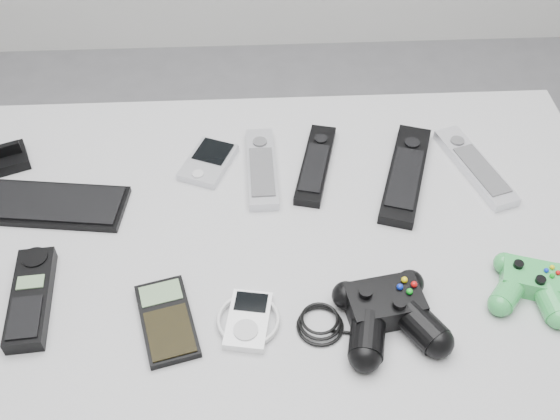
{
  "coord_description": "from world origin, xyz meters",
  "views": [
    {
      "loc": [
        0.05,
        -0.76,
        1.57
      ],
      "look_at": [
        0.08,
        -0.0,
        0.78
      ],
      "focal_mm": 42.0,
      "sensor_mm": 36.0,
      "label": 1
    }
  ],
  "objects_px": {
    "remote_silver_a": "(262,167)",
    "mp3_player": "(248,320)",
    "desk": "(284,255)",
    "pda_keyboard": "(56,205)",
    "remote_black_b": "(406,173)",
    "controller_green": "(530,284)",
    "remote_silver_b": "(475,166)",
    "controller_black": "(388,311)",
    "pda": "(208,162)",
    "calculator": "(167,320)",
    "cordless_handset": "(31,297)",
    "remote_black_a": "(316,164)"
  },
  "relations": [
    {
      "from": "remote_silver_a",
      "to": "mp3_player",
      "type": "distance_m",
      "value": 0.33
    },
    {
      "from": "desk",
      "to": "pda_keyboard",
      "type": "bearing_deg",
      "value": 169.65
    },
    {
      "from": "remote_black_b",
      "to": "controller_green",
      "type": "bearing_deg",
      "value": -43.26
    },
    {
      "from": "desk",
      "to": "remote_black_b",
      "type": "xyz_separation_m",
      "value": [
        0.23,
        0.12,
        0.08
      ]
    },
    {
      "from": "remote_silver_a",
      "to": "remote_silver_b",
      "type": "height_order",
      "value": "same"
    },
    {
      "from": "pda_keyboard",
      "to": "desk",
      "type": "bearing_deg",
      "value": -3.01
    },
    {
      "from": "remote_silver_b",
      "to": "desk",
      "type": "bearing_deg",
      "value": -177.36
    },
    {
      "from": "controller_black",
      "to": "controller_green",
      "type": "bearing_deg",
      "value": 1.26
    },
    {
      "from": "desk",
      "to": "controller_green",
      "type": "xyz_separation_m",
      "value": [
        0.37,
        -0.15,
        0.09
      ]
    },
    {
      "from": "remote_silver_a",
      "to": "pda_keyboard",
      "type": "bearing_deg",
      "value": -169.51
    },
    {
      "from": "pda",
      "to": "remote_silver_a",
      "type": "distance_m",
      "value": 0.1
    },
    {
      "from": "calculator",
      "to": "mp3_player",
      "type": "distance_m",
      "value": 0.12
    },
    {
      "from": "calculator",
      "to": "controller_black",
      "type": "relative_size",
      "value": 0.56
    },
    {
      "from": "remote_silver_b",
      "to": "mp3_player",
      "type": "xyz_separation_m",
      "value": [
        -0.42,
        -0.31,
        -0.0
      ]
    },
    {
      "from": "pda_keyboard",
      "to": "pda",
      "type": "distance_m",
      "value": 0.28
    },
    {
      "from": "pda_keyboard",
      "to": "calculator",
      "type": "distance_m",
      "value": 0.32
    },
    {
      "from": "controller_black",
      "to": "cordless_handset",
      "type": "bearing_deg",
      "value": 163.91
    },
    {
      "from": "mp3_player",
      "to": "remote_black_b",
      "type": "bearing_deg",
      "value": 55.92
    },
    {
      "from": "pda_keyboard",
      "to": "remote_silver_b",
      "type": "bearing_deg",
      "value": 11.85
    },
    {
      "from": "cordless_handset",
      "to": "remote_silver_b",
      "type": "bearing_deg",
      "value": 14.56
    },
    {
      "from": "remote_black_b",
      "to": "mp3_player",
      "type": "bearing_deg",
      "value": -115.61
    },
    {
      "from": "controller_black",
      "to": "desk",
      "type": "bearing_deg",
      "value": 117.13
    },
    {
      "from": "remote_silver_b",
      "to": "cordless_handset",
      "type": "distance_m",
      "value": 0.78
    },
    {
      "from": "remote_black_a",
      "to": "calculator",
      "type": "xyz_separation_m",
      "value": [
        -0.25,
        -0.33,
        -0.0
      ]
    },
    {
      "from": "remote_black_a",
      "to": "mp3_player",
      "type": "height_order",
      "value": "remote_black_a"
    },
    {
      "from": "remote_silver_b",
      "to": "calculator",
      "type": "distance_m",
      "value": 0.62
    },
    {
      "from": "remote_silver_a",
      "to": "calculator",
      "type": "relative_size",
      "value": 1.39
    },
    {
      "from": "desk",
      "to": "mp3_player",
      "type": "bearing_deg",
      "value": -108.68
    },
    {
      "from": "pda_keyboard",
      "to": "cordless_handset",
      "type": "distance_m",
      "value": 0.2
    },
    {
      "from": "desk",
      "to": "remote_silver_b",
      "type": "distance_m",
      "value": 0.38
    },
    {
      "from": "pda_keyboard",
      "to": "pda",
      "type": "bearing_deg",
      "value": 27.59
    },
    {
      "from": "controller_green",
      "to": "remote_silver_a",
      "type": "bearing_deg",
      "value": 162.19
    },
    {
      "from": "remote_black_b",
      "to": "calculator",
      "type": "xyz_separation_m",
      "value": [
        -0.41,
        -0.29,
        -0.0
      ]
    },
    {
      "from": "cordless_handset",
      "to": "desk",
      "type": "bearing_deg",
      "value": 13.82
    },
    {
      "from": "cordless_handset",
      "to": "controller_black",
      "type": "height_order",
      "value": "controller_black"
    },
    {
      "from": "desk",
      "to": "remote_black_a",
      "type": "bearing_deg",
      "value": 66.2
    },
    {
      "from": "pda_keyboard",
      "to": "mp3_player",
      "type": "xyz_separation_m",
      "value": [
        0.33,
        -0.25,
        0.0
      ]
    },
    {
      "from": "remote_silver_b",
      "to": "controller_black",
      "type": "xyz_separation_m",
      "value": [
        -0.21,
        -0.32,
        0.02
      ]
    },
    {
      "from": "remote_silver_a",
      "to": "controller_green",
      "type": "xyz_separation_m",
      "value": [
        0.4,
        -0.29,
        0.01
      ]
    },
    {
      "from": "remote_silver_a",
      "to": "remote_black_b",
      "type": "height_order",
      "value": "remote_black_b"
    },
    {
      "from": "cordless_handset",
      "to": "mp3_player",
      "type": "bearing_deg",
      "value": -13.88
    },
    {
      "from": "remote_silver_a",
      "to": "mp3_player",
      "type": "relative_size",
      "value": 2.02
    },
    {
      "from": "remote_black_a",
      "to": "controller_green",
      "type": "xyz_separation_m",
      "value": [
        0.3,
        -0.3,
        0.01
      ]
    },
    {
      "from": "remote_black_b",
      "to": "controller_green",
      "type": "distance_m",
      "value": 0.3
    },
    {
      "from": "cordless_handset",
      "to": "controller_green",
      "type": "bearing_deg",
      "value": -5.94
    },
    {
      "from": "desk",
      "to": "controller_black",
      "type": "bearing_deg",
      "value": -53.18
    },
    {
      "from": "remote_black_b",
      "to": "calculator",
      "type": "distance_m",
      "value": 0.5
    },
    {
      "from": "desk",
      "to": "cordless_handset",
      "type": "height_order",
      "value": "cordless_handset"
    },
    {
      "from": "desk",
      "to": "remote_black_a",
      "type": "relative_size",
      "value": 5.56
    },
    {
      "from": "controller_green",
      "to": "pda_keyboard",
      "type": "bearing_deg",
      "value": -177.83
    }
  ]
}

